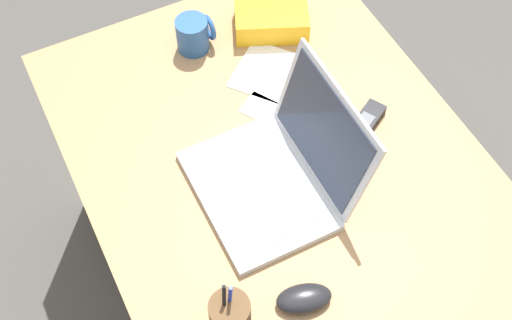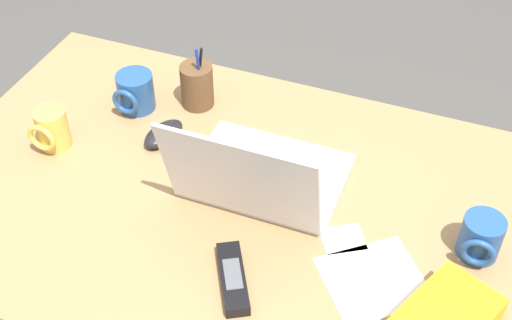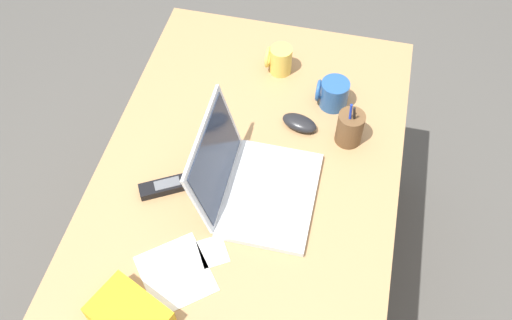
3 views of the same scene
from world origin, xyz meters
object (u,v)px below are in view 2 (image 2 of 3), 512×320
object	(u,v)px
laptop	(259,176)
computer_mouse	(164,134)
cordless_phone	(233,278)
pen_holder	(197,85)
coffee_mug_tall	(481,238)
coffee_mug_spare	(135,92)
coffee_mug_white	(51,129)

from	to	relation	value
laptop	computer_mouse	distance (m)	0.28
cordless_phone	pen_holder	distance (m)	0.54
computer_mouse	coffee_mug_tall	xyz separation A→B (m)	(-0.70, 0.08, 0.03)
laptop	coffee_mug_spare	distance (m)	0.41
computer_mouse	coffee_mug_white	bearing A→B (deg)	41.81
coffee_mug_spare	pen_holder	bearing A→B (deg)	-152.64
coffee_mug_white	pen_holder	world-z (taller)	pen_holder
computer_mouse	coffee_mug_spare	world-z (taller)	coffee_mug_spare
laptop	cordless_phone	world-z (taller)	laptop
cordless_phone	pen_holder	bearing A→B (deg)	-58.51
pen_holder	laptop	bearing A→B (deg)	136.90
computer_mouse	laptop	bearing A→B (deg)	178.48
cordless_phone	pen_holder	world-z (taller)	pen_holder
laptop	coffee_mug_tall	bearing A→B (deg)	179.76
laptop	coffee_mug_white	size ratio (longest dim) A/B	3.46
coffee_mug_white	coffee_mug_tall	size ratio (longest dim) A/B	1.03
coffee_mug_tall	coffee_mug_spare	world-z (taller)	coffee_mug_spare
laptop	coffee_mug_white	distance (m)	0.48
computer_mouse	coffee_mug_white	size ratio (longest dim) A/B	1.17
laptop	coffee_mug_tall	world-z (taller)	laptop
laptop	pen_holder	world-z (taller)	laptop
laptop	coffee_mug_white	xyz separation A→B (m)	(0.48, 0.03, -0.00)
computer_mouse	cordless_phone	distance (m)	0.43
coffee_mug_spare	computer_mouse	bearing A→B (deg)	144.26
coffee_mug_white	cordless_phone	world-z (taller)	coffee_mug_white
coffee_mug_tall	pen_holder	world-z (taller)	pen_holder
laptop	cordless_phone	xyz separation A→B (m)	(-0.04, 0.23, -0.04)
computer_mouse	cordless_phone	size ratio (longest dim) A/B	0.69
coffee_mug_white	cordless_phone	xyz separation A→B (m)	(-0.52, 0.21, -0.03)
cordless_phone	laptop	bearing A→B (deg)	-80.65
coffee_mug_tall	cordless_phone	world-z (taller)	coffee_mug_tall
coffee_mug_tall	coffee_mug_white	bearing A→B (deg)	1.47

